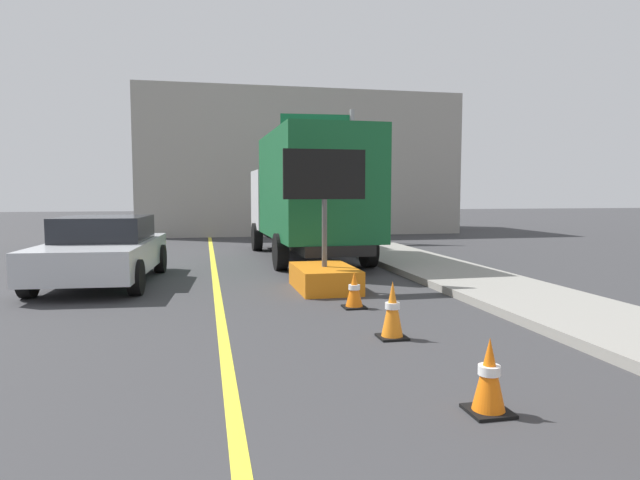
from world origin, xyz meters
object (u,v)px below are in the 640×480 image
(box_truck, at_px, (308,194))
(traffic_cone_near_sign, at_px, (489,376))
(pickup_car, at_px, (103,250))
(highway_guide_sign, at_px, (331,152))
(traffic_cone_far_lane, at_px, (354,290))
(traffic_cone_mid_lane, at_px, (392,310))
(arrow_board_trailer, at_px, (324,265))

(box_truck, xyz_separation_m, traffic_cone_near_sign, (-0.52, -10.94, -1.53))
(pickup_car, distance_m, highway_guide_sign, 11.06)
(highway_guide_sign, height_order, traffic_cone_far_lane, highway_guide_sign)
(highway_guide_sign, xyz_separation_m, traffic_cone_mid_lane, (-2.39, -13.66, -3.06))
(box_truck, bearing_deg, traffic_cone_mid_lane, -93.48)
(arrow_board_trailer, xyz_separation_m, traffic_cone_mid_lane, (0.09, -3.67, -0.11))
(box_truck, distance_m, highway_guide_sign, 5.73)
(pickup_car, bearing_deg, traffic_cone_far_lane, -38.05)
(arrow_board_trailer, xyz_separation_m, traffic_cone_near_sign, (0.08, -6.13, -0.16))
(pickup_car, height_order, traffic_cone_far_lane, pickup_car)
(highway_guide_sign, distance_m, traffic_cone_mid_lane, 14.20)
(traffic_cone_near_sign, bearing_deg, highway_guide_sign, 81.56)
(highway_guide_sign, bearing_deg, traffic_cone_mid_lane, -99.91)
(highway_guide_sign, distance_m, traffic_cone_far_lane, 12.39)
(box_truck, bearing_deg, traffic_cone_near_sign, -92.74)
(box_truck, distance_m, traffic_cone_far_lane, 6.77)
(box_truck, distance_m, traffic_cone_near_sign, 11.06)
(traffic_cone_far_lane, bearing_deg, traffic_cone_mid_lane, -90.65)
(box_truck, relative_size, traffic_cone_near_sign, 11.29)
(arrow_board_trailer, distance_m, highway_guide_sign, 10.70)
(traffic_cone_far_lane, bearing_deg, arrow_board_trailer, 93.53)
(pickup_car, bearing_deg, arrow_board_trailer, -21.51)
(traffic_cone_near_sign, bearing_deg, box_truck, 87.26)
(highway_guide_sign, distance_m, traffic_cone_near_sign, 16.59)
(box_truck, xyz_separation_m, traffic_cone_far_lane, (-0.49, -6.57, -1.56))
(box_truck, height_order, highway_guide_sign, highway_guide_sign)
(traffic_cone_far_lane, bearing_deg, box_truck, 85.71)
(arrow_board_trailer, relative_size, traffic_cone_near_sign, 4.12)
(box_truck, bearing_deg, arrow_board_trailer, -97.14)
(arrow_board_trailer, distance_m, box_truck, 5.04)
(highway_guide_sign, bearing_deg, traffic_cone_near_sign, -98.44)
(traffic_cone_near_sign, relative_size, traffic_cone_mid_lane, 0.88)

